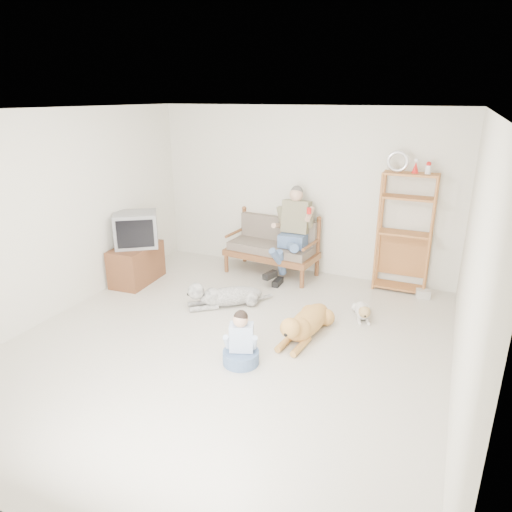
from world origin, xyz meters
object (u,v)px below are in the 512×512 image
at_px(loveseat, 273,245).
at_px(golden_retriever, 305,323).
at_px(etagere, 404,232).
at_px(tv_stand, 136,264).

distance_m(loveseat, golden_retriever, 2.22).
height_order(loveseat, etagere, etagere).
distance_m(tv_stand, golden_retriever, 3.08).
xyz_separation_m(etagere, tv_stand, (-3.90, -1.37, -0.62)).
distance_m(etagere, golden_retriever, 2.29).
bearing_deg(loveseat, golden_retriever, -51.85).
bearing_deg(etagere, tv_stand, -160.58).
relative_size(etagere, golden_retriever, 1.51).
relative_size(loveseat, etagere, 0.74).
bearing_deg(tv_stand, loveseat, 30.48).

